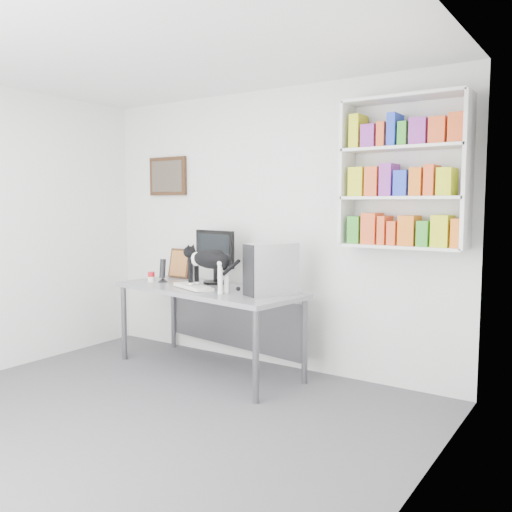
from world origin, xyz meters
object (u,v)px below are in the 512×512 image
object	(u,v)px
soup_can	(151,277)
monitor	(215,256)
speaker	(163,270)
desk	(208,329)
keyboard	(193,287)
leaning_print	(180,263)
pc_tower	(271,269)
bookshelf	(403,173)
cat	(209,270)

from	to	relation	value
soup_can	monitor	bearing A→B (deg)	23.81
speaker	soup_can	size ratio (longest dim) A/B	2.44
desk	keyboard	size ratio (longest dim) A/B	4.09
keyboard	soup_can	bearing A→B (deg)	-167.29
keyboard	leaning_print	xyz separation A→B (m)	(-0.60, 0.49, 0.14)
keyboard	leaning_print	bearing A→B (deg)	162.81
desk	leaning_print	bearing A→B (deg)	160.07
desk	monitor	world-z (taller)	monitor
monitor	leaning_print	xyz separation A→B (m)	(-0.57, 0.11, -0.11)
soup_can	pc_tower	bearing A→B (deg)	0.51
bookshelf	soup_can	xyz separation A→B (m)	(-2.45, -0.41, -0.99)
keyboard	soup_can	world-z (taller)	soup_can
pc_tower	leaning_print	distance (m)	1.45
keyboard	cat	bearing A→B (deg)	10.47
speaker	desk	bearing A→B (deg)	-16.44
bookshelf	speaker	xyz separation A→B (m)	(-2.34, -0.36, -0.92)
pc_tower	soup_can	world-z (taller)	pc_tower
desk	speaker	size ratio (longest dim) A/B	7.87
desk	cat	distance (m)	0.64
monitor	bookshelf	bearing A→B (deg)	12.95
leaning_print	soup_can	world-z (taller)	leaning_print
monitor	speaker	xyz separation A→B (m)	(-0.50, -0.22, -0.15)
bookshelf	pc_tower	size ratio (longest dim) A/B	2.73
speaker	cat	xyz separation A→B (m)	(0.76, -0.20, 0.08)
speaker	soup_can	xyz separation A→B (m)	(-0.11, -0.05, -0.07)
monitor	soup_can	world-z (taller)	monitor
keyboard	leaning_print	distance (m)	0.79
soup_can	desk	bearing A→B (deg)	1.51
leaning_print	cat	size ratio (longest dim) A/B	0.50
bookshelf	monitor	size ratio (longest dim) A/B	2.29
keyboard	speaker	xyz separation A→B (m)	(-0.53, 0.15, 0.10)
monitor	leaning_print	bearing A→B (deg)	177.41
cat	monitor	bearing A→B (deg)	130.21
monitor	keyboard	world-z (taller)	monitor
desk	cat	bearing A→B (deg)	-38.21
keyboard	speaker	size ratio (longest dim) A/B	1.92
bookshelf	pc_tower	xyz separation A→B (m)	(-1.01, -0.40, -0.82)
speaker	cat	bearing A→B (deg)	-27.98
desk	leaning_print	world-z (taller)	leaning_print
desk	soup_can	world-z (taller)	soup_can
keyboard	pc_tower	xyz separation A→B (m)	(0.79, 0.11, 0.21)
monitor	speaker	distance (m)	0.57
desk	soup_can	bearing A→B (deg)	-170.02
bookshelf	desk	distance (m)	2.29
leaning_print	speaker	bearing A→B (deg)	-79.30
desk	speaker	bearing A→B (deg)	-174.41
keyboard	speaker	world-z (taller)	speaker
monitor	pc_tower	bearing A→B (deg)	-8.93
monitor	desk	bearing A→B (deg)	-59.45
keyboard	bookshelf	bearing A→B (deg)	37.52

